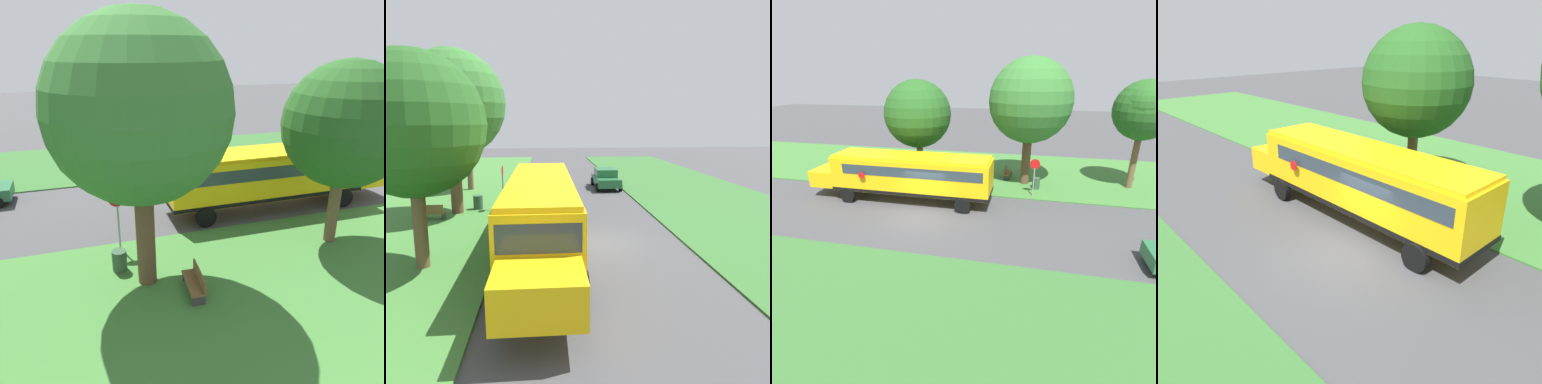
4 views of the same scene
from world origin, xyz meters
TOP-DOWN VIEW (x-y plane):
  - ground_plane at (0.00, 0.00)m, footprint 120.00×120.00m
  - grass_verge at (-10.00, 0.00)m, footprint 12.00×80.00m
  - school_bus at (-2.25, -1.58)m, footprint 2.84×12.42m
  - oak_tree_beside_bus at (-6.43, -2.39)m, footprint 5.06×5.06m

SIDE VIEW (x-z plane):
  - ground_plane at x=0.00m, z-range 0.00..0.00m
  - grass_verge at x=-10.00m, z-range 0.00..0.08m
  - school_bus at x=-2.25m, z-range 0.34..3.50m
  - oak_tree_beside_bus at x=-6.43m, z-range 1.28..9.02m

